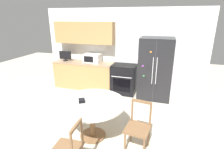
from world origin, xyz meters
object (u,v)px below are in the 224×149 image
at_px(refrigerator, 155,69).
at_px(microwave, 92,58).
at_px(wallet, 82,101).
at_px(dining_chair_right, 138,128).
at_px(oven_range, 124,79).
at_px(candle_glass, 103,105).
at_px(countertop_tv, 65,56).

bearing_deg(refrigerator, microwave, 176.20).
bearing_deg(wallet, dining_chair_right, -1.12).
height_order(oven_range, dining_chair_right, oven_range).
bearing_deg(microwave, oven_range, -3.93).
relative_size(refrigerator, oven_range, 1.65).
relative_size(microwave, candle_glass, 5.81).
distance_m(microwave, candle_glass, 2.83).
height_order(refrigerator, microwave, refrigerator).
xyz_separation_m(refrigerator, microwave, (-2.04, 0.14, 0.14)).
bearing_deg(dining_chair_right, microwave, -44.53).
relative_size(countertop_tv, dining_chair_right, 0.47).
height_order(oven_range, wallet, oven_range).
height_order(dining_chair_right, wallet, dining_chair_right).
relative_size(oven_range, wallet, 6.37).
bearing_deg(candle_glass, microwave, 116.88).
distance_m(countertop_tv, wallet, 2.98).
distance_m(refrigerator, countertop_tv, 3.00).
xyz_separation_m(microwave, dining_chair_right, (1.93, -2.47, -0.60)).
bearing_deg(candle_glass, dining_chair_right, 3.69).
bearing_deg(microwave, countertop_tv, -175.66).
bearing_deg(oven_range, dining_chair_right, -71.03).
height_order(candle_glass, wallet, candle_glass).
bearing_deg(countertop_tv, oven_range, -0.10).
height_order(refrigerator, wallet, refrigerator).
height_order(microwave, wallet, microwave).
relative_size(refrigerator, dining_chair_right, 1.98).
height_order(microwave, dining_chair_right, microwave).
distance_m(refrigerator, dining_chair_right, 2.38).
bearing_deg(dining_chair_right, refrigerator, -85.34).
bearing_deg(candle_glass, refrigerator, 72.05).
bearing_deg(countertop_tv, dining_chair_right, -39.79).
bearing_deg(microwave, refrigerator, -3.80).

